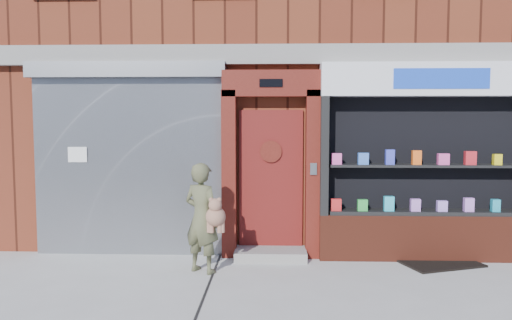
{
  "coord_description": "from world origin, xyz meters",
  "views": [
    {
      "loc": [
        -0.72,
        -5.86,
        2.13
      ],
      "look_at": [
        -0.95,
        1.0,
        1.59
      ],
      "focal_mm": 35.0,
      "sensor_mm": 36.0,
      "label": 1
    }
  ],
  "objects": [
    {
      "name": "ground",
      "position": [
        0.0,
        0.0,
        0.0
      ],
      "size": [
        80.0,
        80.0,
        0.0
      ],
      "primitive_type": "plane",
      "color": "#9E9E99",
      "rests_on": "ground"
    },
    {
      "name": "building",
      "position": [
        -0.0,
        5.99,
        4.0
      ],
      "size": [
        12.0,
        8.16,
        8.0
      ],
      "color": "#602515",
      "rests_on": "ground"
    },
    {
      "name": "shutter_bay",
      "position": [
        -3.0,
        1.93,
        1.72
      ],
      "size": [
        3.1,
        0.3,
        3.04
      ],
      "color": "gray",
      "rests_on": "ground"
    },
    {
      "name": "red_door_bay",
      "position": [
        -0.75,
        1.86,
        1.46
      ],
      "size": [
        1.52,
        0.58,
        2.9
      ],
      "color": "#4A120C",
      "rests_on": "ground"
    },
    {
      "name": "pharmacy_bay",
      "position": [
        1.75,
        1.81,
        1.37
      ],
      "size": [
        3.5,
        0.41,
        3.0
      ],
      "color": "maroon",
      "rests_on": "ground"
    },
    {
      "name": "woman",
      "position": [
        -1.69,
        0.99,
        0.78
      ],
      "size": [
        0.69,
        0.61,
        1.55
      ],
      "color": "brown",
      "rests_on": "ground"
    },
    {
      "name": "doormat",
      "position": [
        1.77,
        1.55,
        0.01
      ],
      "size": [
        1.31,
        1.11,
        0.03
      ],
      "primitive_type": "cube",
      "rotation": [
        0.0,
        0.0,
        0.33
      ],
      "color": "black",
      "rests_on": "ground"
    }
  ]
}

